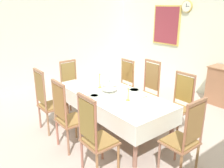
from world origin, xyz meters
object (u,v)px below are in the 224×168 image
chair_south_b (67,115)px  chair_north_b (147,90)px  bowl_near_left (94,96)px  bowl_near_right (141,94)px  chair_head_east (185,137)px  spoon_secondary (146,96)px  soup_tureen (109,86)px  mounted_clock (187,6)px  dining_table (113,98)px  chair_south_c (95,135)px  chair_north_c (179,103)px  bowl_far_left (134,90)px  framed_painting (166,25)px  chair_south_a (48,101)px  candlestick_east (128,93)px  chair_north_a (123,83)px  candlestick_west (100,80)px  chair_head_west (72,83)px  spoon_primary (92,95)px

chair_south_b → chair_north_b: (0.00, 1.84, 0.01)m
bowl_near_left → bowl_near_right: (0.44, 0.69, -0.00)m
chair_head_east → spoon_secondary: size_ratio=6.52×
soup_tureen → mounted_clock: size_ratio=0.96×
dining_table → chair_head_east: (1.54, 0.00, -0.08)m
dining_table → spoon_secondary: bearing=37.2°
chair_south_c → dining_table: bearing=129.9°
chair_north_c → bowl_far_left: (-0.62, -0.53, 0.19)m
chair_south_b → chair_south_c: bearing=-0.0°
bowl_near_left → framed_painting: size_ratio=0.14×
chair_south_a → candlestick_east: bearing=38.3°
bowl_far_left → chair_head_east: bearing=-15.5°
chair_north_a → soup_tureen: bearing=125.8°
soup_tureen → chair_south_c: bearing=-46.5°
spoon_secondary → framed_painting: framed_painting is taller
chair_north_c → bowl_near_left: 1.54m
chair_north_a → chair_south_b: (0.74, -1.83, 0.03)m
dining_table → chair_south_a: size_ratio=1.88×
bowl_far_left → candlestick_west: bearing=-145.3°
chair_north_a → chair_head_east: (2.30, -0.91, 0.02)m
mounted_clock → framed_painting: (-0.63, 0.01, -0.52)m
chair_north_c → mounted_clock: size_ratio=3.73×
dining_table → spoon_secondary: 0.60m
chair_head_east → chair_head_west: bearing=90.0°
spoon_secondary → framed_painting: (-1.85, 2.71, 0.95)m
chair_head_west → mounted_clock: size_ratio=3.52×
bowl_far_left → spoon_secondary: (0.32, -0.03, -0.02)m
bowl_near_right → chair_north_b: bearing=123.3°
chair_head_west → bowl_near_left: (1.46, -0.36, 0.21)m
bowl_far_left → framed_painting: 3.23m
chair_north_a → bowl_near_left: size_ratio=6.97×
chair_south_a → bowl_far_left: chair_south_a is taller
dining_table → spoon_primary: 0.39m
dining_table → chair_south_b: (-0.02, -0.92, -0.08)m
bowl_far_left → bowl_near_right: bearing=-13.6°
chair_south_c → chair_north_c: 1.84m
chair_north_a → spoon_secondary: chair_north_a is taller
dining_table → chair_north_a: chair_north_a is taller
spoon_primary → candlestick_east: bearing=16.8°
chair_north_c → candlestick_east: size_ratio=3.43×
bowl_near_right → framed_painting: bearing=122.6°
chair_head_west → spoon_primary: bearing=76.2°
chair_south_b → spoon_primary: (-0.16, 0.59, 0.16)m
chair_north_b → chair_head_west: bearing=31.3°
bowl_near_right → spoon_primary: 0.86m
chair_head_east → bowl_far_left: 1.45m
chair_south_c → mounted_clock: 4.55m
chair_north_c → soup_tureen: 1.30m
bowl_near_right → spoon_secondary: size_ratio=0.85×
spoon_primary → chair_head_west: bearing=153.5°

